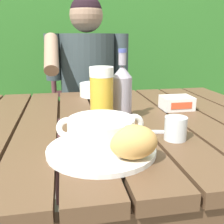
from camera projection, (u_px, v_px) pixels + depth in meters
dining_table at (116, 146)px, 0.94m from camera, size 1.15×0.94×0.76m
hedge_backdrop at (66, 4)px, 2.48m from camera, size 3.00×0.90×2.97m
chair_near_diner at (87, 119)px, 1.84m from camera, size 0.46×0.40×1.02m
person_eating at (88, 88)px, 1.58m from camera, size 0.48×0.47×1.25m
serving_plate at (101, 150)px, 0.64m from camera, size 0.26×0.26×0.01m
soup_bowl at (101, 132)px, 0.63m from camera, size 0.21×0.16×0.08m
bread_roll at (133, 142)px, 0.58m from camera, size 0.11×0.09×0.08m
beer_glass at (102, 96)px, 0.82m from camera, size 0.07×0.07×0.18m
beer_bottle at (122, 92)px, 0.87m from camera, size 0.06×0.06×0.23m
water_glass_small at (176, 128)px, 0.72m from camera, size 0.06×0.06×0.06m
butter_tub at (177, 103)px, 1.02m from camera, size 0.12×0.09×0.05m
table_knife at (141, 131)px, 0.77m from camera, size 0.17×0.05×0.01m
diner_bowl at (96, 90)px, 1.24m from camera, size 0.15×0.15×0.06m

